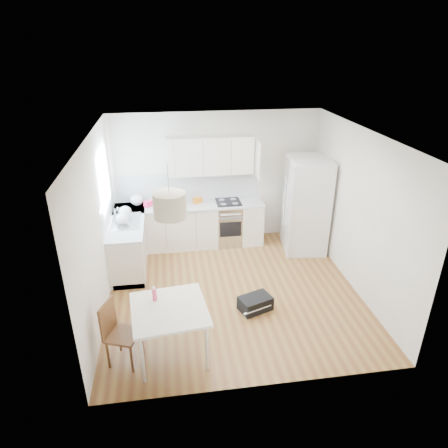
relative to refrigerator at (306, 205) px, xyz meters
name	(u,v)px	position (x,y,z in m)	size (l,w,h in m)	color
floor	(233,291)	(-1.71, -1.37, -0.95)	(4.20, 4.20, 0.00)	brown
ceiling	(235,135)	(-1.71, -1.37, 1.75)	(4.20, 4.20, 0.00)	white
wall_back	(217,178)	(-1.71, 0.73, 0.40)	(4.20, 4.20, 0.00)	beige
wall_left	(98,228)	(-3.81, -1.37, 0.40)	(4.20, 4.20, 0.00)	beige
wall_right	(359,212)	(0.39, -1.37, 0.40)	(4.20, 4.20, 0.00)	beige
window_glassblock	(104,179)	(-3.80, -0.22, 0.80)	(0.02, 1.00, 1.00)	#BFE0F9
cabinets_back	(190,226)	(-2.31, 0.43, -0.51)	(3.00, 0.60, 0.88)	silver
cabinets_left	(129,243)	(-3.51, -0.17, -0.51)	(0.60, 1.80, 0.88)	silver
counter_back	(189,205)	(-2.31, 0.43, -0.05)	(3.02, 0.64, 0.04)	#B4B6B9
counter_left	(127,221)	(-3.51, -0.17, -0.05)	(0.64, 1.82, 0.04)	#B4B6B9
backsplash_back	(188,186)	(-2.31, 0.72, 0.26)	(3.00, 0.01, 0.58)	white
backsplash_left	(108,207)	(-3.80, -0.17, 0.26)	(0.01, 1.80, 0.58)	white
upper_cabinets	(210,155)	(-1.86, 0.57, 0.92)	(1.70, 0.32, 0.75)	silver
range_oven	(228,223)	(-1.51, 0.43, -0.51)	(0.50, 0.61, 0.88)	#B0B3B5
sink	(126,222)	(-3.51, -0.22, -0.04)	(0.50, 0.80, 0.16)	#B0B3B5
refrigerator	(306,205)	(0.00, 0.00, 0.00)	(0.90, 0.95, 1.90)	white
dining_table	(169,313)	(-2.80, -2.74, -0.27)	(1.08, 1.08, 0.77)	beige
dining_chair	(123,334)	(-3.41, -2.78, -0.49)	(0.39, 0.39, 0.92)	#4F3217
drink_bottle	(154,294)	(-2.98, -2.53, -0.08)	(0.06, 0.06, 0.21)	#E23F68
gym_bag	(255,303)	(-1.44, -1.93, -0.84)	(0.50, 0.33, 0.23)	black
pendant_lamp	(170,205)	(-2.70, -2.65, 1.23)	(0.39, 0.39, 0.31)	beige
grocery_bag_a	(137,200)	(-3.35, 0.54, 0.08)	(0.25, 0.21, 0.23)	white
grocery_bag_b	(158,201)	(-2.92, 0.44, 0.07)	(0.23, 0.20, 0.21)	white
grocery_bag_c	(177,198)	(-2.54, 0.44, 0.11)	(0.32, 0.27, 0.29)	white
grocery_bag_d	(125,212)	(-3.54, 0.00, 0.07)	(0.23, 0.20, 0.21)	white
grocery_bag_e	(122,218)	(-3.56, -0.31, 0.08)	(0.23, 0.20, 0.21)	white
snack_orange	(198,200)	(-2.13, 0.49, 0.03)	(0.17, 0.10, 0.11)	orange
snack_yellow	(165,203)	(-2.79, 0.44, 0.03)	(0.17, 0.11, 0.12)	yellow
snack_red	(148,204)	(-3.12, 0.45, 0.03)	(0.17, 0.10, 0.11)	#DE1B46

